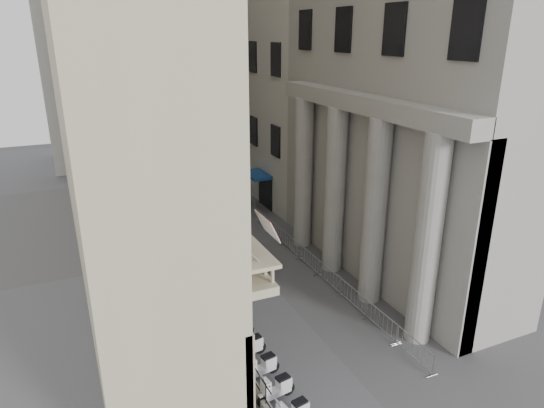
% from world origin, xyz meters
% --- Properties ---
extents(far_building, '(22.00, 10.00, 30.00)m').
position_xyz_m(far_building, '(0.00, 48.00, 15.00)').
color(far_building, beige).
rests_on(far_building, ground).
extents(iron_fence, '(0.30, 28.00, 1.40)m').
position_xyz_m(iron_fence, '(-4.30, 18.00, 0.00)').
color(iron_fence, black).
rests_on(iron_fence, ground).
extents(blue_awning, '(1.60, 3.00, 3.00)m').
position_xyz_m(blue_awning, '(4.15, 26.00, 0.00)').
color(blue_awning, navy).
rests_on(blue_awning, ground).
extents(flag, '(1.00, 1.40, 8.20)m').
position_xyz_m(flag, '(-4.00, 5.00, 0.00)').
color(flag, '#9E0C11').
rests_on(flag, ground).
extents(scooter_1, '(1.47, 0.79, 1.50)m').
position_xyz_m(scooter_1, '(-3.67, 4.92, 0.00)').
color(scooter_1, silver).
rests_on(scooter_1, ground).
extents(scooter_2, '(1.47, 0.79, 1.50)m').
position_xyz_m(scooter_2, '(-3.67, 6.39, 0.00)').
color(scooter_2, silver).
rests_on(scooter_2, ground).
extents(scooter_3, '(1.47, 0.79, 1.50)m').
position_xyz_m(scooter_3, '(-3.67, 7.86, 0.00)').
color(scooter_3, silver).
rests_on(scooter_3, ground).
extents(scooter_4, '(1.47, 0.79, 1.50)m').
position_xyz_m(scooter_4, '(-3.67, 9.33, 0.00)').
color(scooter_4, silver).
rests_on(scooter_4, ground).
extents(scooter_5, '(1.47, 0.79, 1.50)m').
position_xyz_m(scooter_5, '(-3.67, 10.80, 0.00)').
color(scooter_5, silver).
rests_on(scooter_5, ground).
extents(scooter_6, '(1.47, 0.79, 1.50)m').
position_xyz_m(scooter_6, '(-3.67, 12.27, 0.00)').
color(scooter_6, silver).
rests_on(scooter_6, ground).
extents(scooter_7, '(1.47, 0.79, 1.50)m').
position_xyz_m(scooter_7, '(-3.67, 13.75, 0.00)').
color(scooter_7, silver).
rests_on(scooter_7, ground).
extents(scooter_8, '(1.47, 0.79, 1.50)m').
position_xyz_m(scooter_8, '(-3.67, 15.22, 0.00)').
color(scooter_8, silver).
rests_on(scooter_8, ground).
extents(scooter_9, '(1.47, 0.79, 1.50)m').
position_xyz_m(scooter_9, '(-3.67, 16.69, 0.00)').
color(scooter_9, silver).
rests_on(scooter_9, ground).
extents(scooter_10, '(1.47, 0.79, 1.50)m').
position_xyz_m(scooter_10, '(-3.67, 18.16, 0.00)').
color(scooter_10, silver).
rests_on(scooter_10, ground).
extents(scooter_11, '(1.47, 0.79, 1.50)m').
position_xyz_m(scooter_11, '(-3.67, 19.63, 0.00)').
color(scooter_11, silver).
rests_on(scooter_11, ground).
extents(scooter_12, '(1.47, 0.79, 1.50)m').
position_xyz_m(scooter_12, '(-3.67, 21.10, 0.00)').
color(scooter_12, silver).
rests_on(scooter_12, ground).
extents(barrier_0, '(0.60, 2.40, 1.10)m').
position_xyz_m(barrier_0, '(3.01, 4.69, 0.00)').
color(barrier_0, '#95979C').
rests_on(barrier_0, ground).
extents(barrier_1, '(0.60, 2.40, 1.10)m').
position_xyz_m(barrier_1, '(3.01, 7.19, 0.00)').
color(barrier_1, '#95979C').
rests_on(barrier_1, ground).
extents(barrier_2, '(0.60, 2.40, 1.10)m').
position_xyz_m(barrier_2, '(3.01, 9.69, 0.00)').
color(barrier_2, '#95979C').
rests_on(barrier_2, ground).
extents(barrier_3, '(0.60, 2.40, 1.10)m').
position_xyz_m(barrier_3, '(3.01, 12.19, 0.00)').
color(barrier_3, '#95979C').
rests_on(barrier_3, ground).
extents(barrier_4, '(0.60, 2.40, 1.10)m').
position_xyz_m(barrier_4, '(3.01, 14.69, 0.00)').
color(barrier_4, '#95979C').
rests_on(barrier_4, ground).
extents(barrier_5, '(0.60, 2.40, 1.10)m').
position_xyz_m(barrier_5, '(3.01, 17.19, 0.00)').
color(barrier_5, '#95979C').
rests_on(barrier_5, ground).
extents(barrier_6, '(0.60, 2.40, 1.10)m').
position_xyz_m(barrier_6, '(3.01, 19.69, 0.00)').
color(barrier_6, '#95979C').
rests_on(barrier_6, ground).
extents(barrier_7, '(0.60, 2.40, 1.10)m').
position_xyz_m(barrier_7, '(3.01, 22.19, 0.00)').
color(barrier_7, '#95979C').
rests_on(barrier_7, ground).
extents(security_tent, '(3.58, 3.58, 2.91)m').
position_xyz_m(security_tent, '(-2.21, 22.08, 2.43)').
color(security_tent, silver).
rests_on(security_tent, ground).
extents(street_lamp, '(2.60, 0.86, 8.17)m').
position_xyz_m(street_lamp, '(-3.89, 23.29, 4.86)').
color(street_lamp, '#989BA0').
rests_on(street_lamp, ground).
extents(info_kiosk, '(0.41, 0.80, 1.62)m').
position_xyz_m(info_kiosk, '(-3.69, 21.97, 0.82)').
color(info_kiosk, black).
rests_on(info_kiosk, ground).
extents(pedestrian_a, '(0.71, 0.51, 1.83)m').
position_xyz_m(pedestrian_a, '(-0.98, 21.20, 0.92)').
color(pedestrian_a, black).
rests_on(pedestrian_a, ground).
extents(pedestrian_b, '(0.94, 0.90, 1.52)m').
position_xyz_m(pedestrian_b, '(2.81, 33.89, 0.76)').
color(pedestrian_b, black).
rests_on(pedestrian_b, ground).
extents(pedestrian_c, '(0.99, 0.82, 1.72)m').
position_xyz_m(pedestrian_c, '(-1.78, 36.00, 0.86)').
color(pedestrian_c, black).
rests_on(pedestrian_c, ground).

